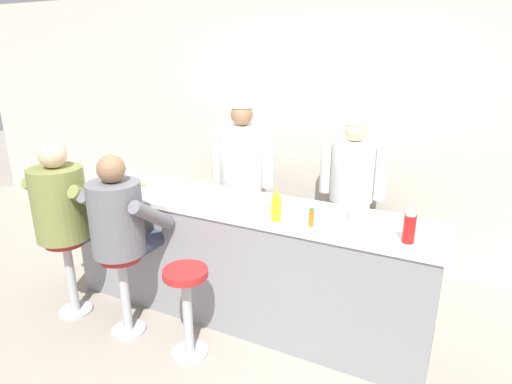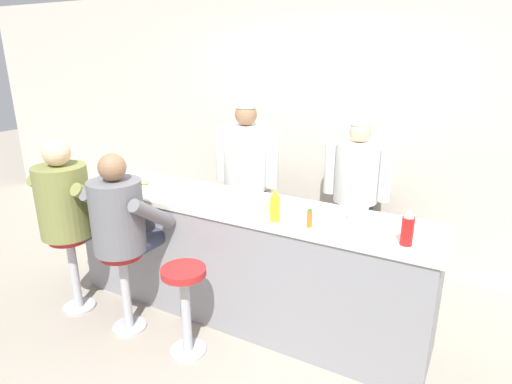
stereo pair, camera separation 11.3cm
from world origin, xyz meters
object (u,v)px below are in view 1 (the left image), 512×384
at_px(mustard_bottle_yellow, 276,206).
at_px(coffee_mug_tan, 271,208).
at_px(hot_sauce_bottle_orange, 311,218).
at_px(cook_in_whites_near, 242,172).
at_px(breakfast_plate, 141,186).
at_px(coffee_mug_white, 289,206).
at_px(empty_stool_round, 187,299).
at_px(diner_seated_grey, 120,223).
at_px(water_pitcher_clear, 358,209).
at_px(cereal_bowl, 236,205).
at_px(ketchup_bottle_red, 410,226).
at_px(cook_in_whites_far, 352,185).
at_px(diner_seated_olive, 64,207).

distance_m(mustard_bottle_yellow, coffee_mug_tan, 0.14).
height_order(hot_sauce_bottle_orange, cook_in_whites_near, cook_in_whites_near).
bearing_deg(breakfast_plate, coffee_mug_white, 0.90).
height_order(coffee_mug_tan, empty_stool_round, coffee_mug_tan).
distance_m(coffee_mug_tan, diner_seated_grey, 1.10).
bearing_deg(coffee_mug_tan, water_pitcher_clear, 12.02).
relative_size(breakfast_plate, diner_seated_grey, 0.17).
xyz_separation_m(mustard_bottle_yellow, cereal_bowl, (-0.37, 0.09, -0.08)).
relative_size(cereal_bowl, cook_in_whites_near, 0.08).
height_order(coffee_mug_tan, coffee_mug_white, coffee_mug_white).
xyz_separation_m(mustard_bottle_yellow, empty_stool_round, (-0.49, -0.41, -0.64)).
xyz_separation_m(ketchup_bottle_red, coffee_mug_white, (-0.85, 0.15, -0.06)).
relative_size(hot_sauce_bottle_orange, cook_in_whites_far, 0.08).
height_order(diner_seated_grey, empty_stool_round, diner_seated_grey).
bearing_deg(diner_seated_olive, diner_seated_grey, -0.25).
xyz_separation_m(cereal_bowl, coffee_mug_white, (0.39, 0.10, 0.02)).
distance_m(ketchup_bottle_red, diner_seated_olive, 2.56).
relative_size(breakfast_plate, cook_in_whites_far, 0.15).
height_order(water_pitcher_clear, coffee_mug_white, water_pitcher_clear).
bearing_deg(diner_seated_grey, empty_stool_round, -3.20).
bearing_deg(cereal_bowl, ketchup_bottle_red, -2.01).
xyz_separation_m(coffee_mug_white, empty_stool_round, (-0.51, -0.60, -0.58)).
xyz_separation_m(coffee_mug_tan, cook_in_whites_far, (0.27, 1.24, -0.14)).
bearing_deg(breakfast_plate, water_pitcher_clear, 1.54).
bearing_deg(ketchup_bottle_red, coffee_mug_tan, 177.08).
bearing_deg(mustard_bottle_yellow, water_pitcher_clear, 23.16).
bearing_deg(cook_in_whites_near, water_pitcher_clear, -31.38).
height_order(hot_sauce_bottle_orange, diner_seated_olive, diner_seated_olive).
xyz_separation_m(breakfast_plate, cook_in_whites_near, (0.52, 0.86, -0.03)).
distance_m(hot_sauce_bottle_orange, cook_in_whites_far, 1.33).
relative_size(breakfast_plate, diner_seated_olive, 0.16).
relative_size(water_pitcher_clear, cook_in_whites_far, 0.12).
bearing_deg(hot_sauce_bottle_orange, coffee_mug_white, 142.89).
xyz_separation_m(breakfast_plate, empty_stool_round, (0.85, -0.58, -0.54)).
height_order(mustard_bottle_yellow, coffee_mug_white, mustard_bottle_yellow).
bearing_deg(breakfast_plate, cook_in_whites_near, 58.88).
height_order(diner_seated_grey, cook_in_whites_near, cook_in_whites_near).
height_order(ketchup_bottle_red, breakfast_plate, ketchup_bottle_red).
relative_size(breakfast_plate, empty_stool_round, 0.35).
bearing_deg(coffee_mug_white, diner_seated_grey, -152.58).
xyz_separation_m(mustard_bottle_yellow, coffee_mug_white, (0.02, 0.19, -0.06)).
height_order(hot_sauce_bottle_orange, diner_seated_grey, diner_seated_grey).
distance_m(coffee_mug_tan, cook_in_whites_near, 1.20).
relative_size(coffee_mug_white, empty_stool_round, 0.19).
height_order(mustard_bottle_yellow, water_pitcher_clear, mustard_bottle_yellow).
height_order(water_pitcher_clear, coffee_mug_tan, water_pitcher_clear).
height_order(cereal_bowl, cook_in_whites_near, cook_in_whites_near).
height_order(water_pitcher_clear, breakfast_plate, water_pitcher_clear).
height_order(ketchup_bottle_red, water_pitcher_clear, ketchup_bottle_red).
height_order(water_pitcher_clear, diner_seated_grey, diner_seated_grey).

